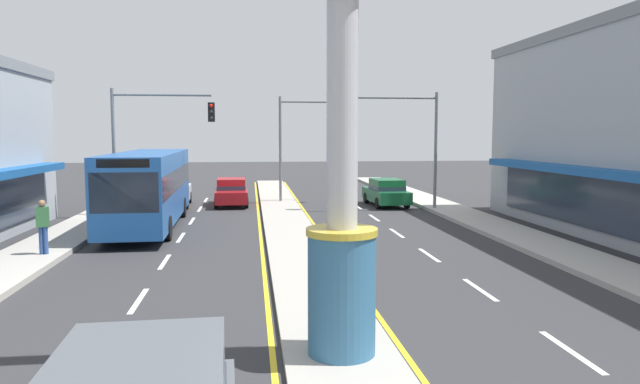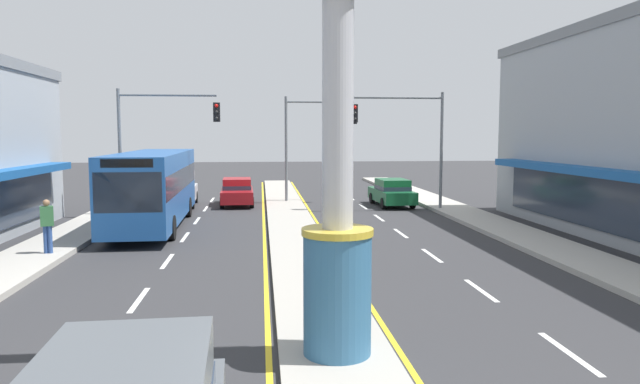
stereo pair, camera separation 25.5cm
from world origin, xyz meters
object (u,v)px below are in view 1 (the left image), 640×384
at_px(district_sign, 342,133).
at_px(traffic_light_left_side, 151,130).
at_px(sedan_mid_left_lane, 231,192).
at_px(traffic_light_median_far, 306,131).
at_px(traffic_light_right_side, 403,130).
at_px(bus_far_right_lane, 149,185).
at_px(pedestrian_near_kerb, 43,224).
at_px(sedan_near_left_lane, 386,192).
at_px(suv_far_left_oncoming, 172,189).

bearing_deg(district_sign, traffic_light_left_side, 108.52).
bearing_deg(sedan_mid_left_lane, traffic_light_left_side, -127.93).
distance_m(traffic_light_left_side, traffic_light_median_far, 9.51).
bearing_deg(traffic_light_right_side, district_sign, -107.74).
bearing_deg(traffic_light_left_side, bus_far_right_lane, -84.21).
distance_m(traffic_light_left_side, traffic_light_right_side, 12.58).
bearing_deg(traffic_light_left_side, district_sign, -71.48).
bearing_deg(traffic_light_median_far, pedestrian_near_kerb, -124.35).
height_order(traffic_light_left_side, sedan_near_left_lane, traffic_light_left_side).
height_order(traffic_light_right_side, bus_far_right_lane, traffic_light_right_side).
height_order(traffic_light_median_far, bus_far_right_lane, traffic_light_median_far).
bearing_deg(traffic_light_right_side, sedan_near_left_lane, 96.54).
height_order(district_sign, sedan_near_left_lane, district_sign).
height_order(traffic_light_left_side, pedestrian_near_kerb, traffic_light_left_side).
bearing_deg(pedestrian_near_kerb, district_sign, -49.04).
distance_m(bus_far_right_lane, sedan_near_left_lane, 13.52).
distance_m(sedan_near_left_lane, sedan_mid_left_lane, 8.78).
relative_size(traffic_light_right_side, sedan_mid_left_lane, 1.42).
xyz_separation_m(bus_far_right_lane, suv_far_left_oncoming, (-0.00, 7.45, -0.88)).
height_order(traffic_light_median_far, sedan_mid_left_lane, traffic_light_median_far).
relative_size(suv_far_left_oncoming, pedestrian_near_kerb, 2.65).
bearing_deg(traffic_light_right_side, pedestrian_near_kerb, -145.21).
bearing_deg(bus_far_right_lane, sedan_mid_left_lane, 66.02).
xyz_separation_m(traffic_light_right_side, traffic_light_median_far, (-4.64, 4.39, -0.05)).
bearing_deg(traffic_light_left_side, pedestrian_near_kerb, -102.14).
bearing_deg(traffic_light_right_side, sedan_mid_left_lane, 157.49).
distance_m(district_sign, traffic_light_right_side, 20.60).
height_order(traffic_light_left_side, sedan_mid_left_lane, traffic_light_left_side).
height_order(traffic_light_left_side, traffic_light_right_side, same).
bearing_deg(traffic_light_right_side, bus_far_right_lane, -163.24).
xyz_separation_m(district_sign, traffic_light_right_side, (6.28, 19.62, 0.17)).
bearing_deg(traffic_light_left_side, sedan_near_left_lane, 15.26).
relative_size(traffic_light_median_far, sedan_near_left_lane, 1.42).
relative_size(district_sign, traffic_light_right_side, 1.29).
relative_size(district_sign, pedestrian_near_kerb, 4.51).
bearing_deg(suv_far_left_oncoming, district_sign, -75.62).
bearing_deg(sedan_near_left_lane, traffic_light_median_far, 156.18).
height_order(traffic_light_right_side, pedestrian_near_kerb, traffic_light_right_side).
height_order(traffic_light_left_side, traffic_light_median_far, same).
distance_m(traffic_light_right_side, bus_far_right_lane, 13.03).
bearing_deg(bus_far_right_lane, suv_far_left_oncoming, 90.03).
bearing_deg(traffic_light_median_far, suv_far_left_oncoming, -175.27).
distance_m(traffic_light_median_far, suv_far_left_oncoming, 8.31).
relative_size(traffic_light_right_side, suv_far_left_oncoming, 1.33).
distance_m(sedan_mid_left_lane, pedestrian_near_kerb, 14.90).
relative_size(traffic_light_left_side, suv_far_left_oncoming, 1.33).
xyz_separation_m(traffic_light_left_side, sedan_near_left_lane, (12.27, 3.35, -3.46)).
bearing_deg(bus_far_right_lane, traffic_light_left_side, 95.79).
relative_size(district_sign, suv_far_left_oncoming, 1.70).
bearing_deg(traffic_light_right_side, traffic_light_left_side, -175.99).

